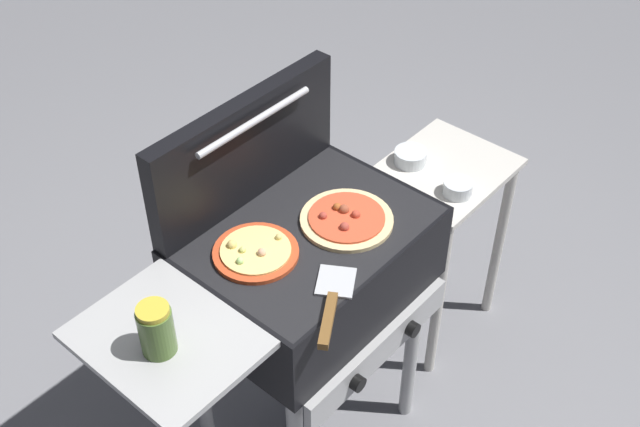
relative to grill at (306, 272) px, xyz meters
The scene contains 9 objects.
grill is the anchor object (origin of this frame).
grill_lid_open 0.37m from the grill, 86.33° to the left, with size 0.63×0.08×0.30m.
pizza_pepperoni 0.19m from the grill, 27.61° to the right, with size 0.24×0.24×0.04m.
pizza_cheese 0.21m from the grill, 164.61° to the left, with size 0.22×0.22×0.03m.
sauce_jar 0.54m from the grill, behind, with size 0.08×0.08×0.13m.
spatula 0.30m from the grill, 124.78° to the right, with size 0.25×0.19×0.02m.
prep_table 0.72m from the grill, ahead, with size 0.44×0.36×0.71m.
topping_bowl_near 0.64m from the grill, ahead, with size 0.11×0.11×0.04m.
topping_bowl_far 0.60m from the grill, ahead, with size 0.09×0.09×0.04m.
Camera 1 is at (-1.14, -1.03, 2.29)m, focal length 44.95 mm.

